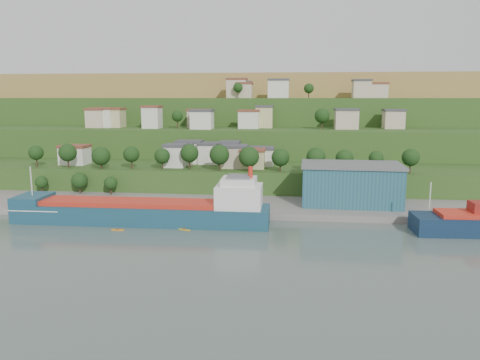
# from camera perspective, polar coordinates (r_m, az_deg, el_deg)

# --- Properties ---
(ground) EXTENTS (500.00, 500.00, 0.00)m
(ground) POSITION_cam_1_polar(r_m,az_deg,el_deg) (124.65, -5.99, -6.43)
(ground) COLOR #495954
(ground) RESTS_ON ground
(quay) EXTENTS (220.00, 26.00, 4.00)m
(quay) POSITION_cam_1_polar(r_m,az_deg,el_deg) (149.12, 3.84, -3.65)
(quay) COLOR slate
(quay) RESTS_ON ground
(pebble_beach) EXTENTS (40.00, 18.00, 2.40)m
(pebble_beach) POSITION_cam_1_polar(r_m,az_deg,el_deg) (164.33, -23.43, -3.19)
(pebble_beach) COLOR slate
(pebble_beach) RESTS_ON ground
(hillside) EXTENTS (360.00, 211.15, 96.00)m
(hillside) POSITION_cam_1_polar(r_m,az_deg,el_deg) (288.78, 1.03, 3.02)
(hillside) COLOR #284719
(hillside) RESTS_ON ground
(cargo_ship_near) EXTENTS (72.92, 11.80, 18.74)m
(cargo_ship_near) POSITION_cam_1_polar(r_m,az_deg,el_deg) (135.39, -11.02, -3.92)
(cargo_ship_near) COLOR #15444F
(cargo_ship_near) RESTS_ON ground
(warehouse) EXTENTS (31.69, 20.14, 12.80)m
(warehouse) POSITION_cam_1_polar(r_m,az_deg,el_deg) (151.44, 13.36, -0.43)
(warehouse) COLOR navy
(warehouse) RESTS_ON quay
(caravan) EXTENTS (6.14, 3.68, 2.68)m
(caravan) POSITION_cam_1_polar(r_m,az_deg,el_deg) (160.35, -22.74, -2.52)
(caravan) COLOR white
(caravan) RESTS_ON pebble_beach
(dinghy) EXTENTS (3.57, 1.42, 0.71)m
(dinghy) POSITION_cam_1_polar(r_m,az_deg,el_deg) (156.40, -18.76, -2.94)
(dinghy) COLOR silver
(dinghy) RESTS_ON pebble_beach
(kayak_orange) EXTENTS (3.51, 0.64, 0.88)m
(kayak_orange) POSITION_cam_1_polar(r_m,az_deg,el_deg) (130.47, -14.68, -5.84)
(kayak_orange) COLOR orange
(kayak_orange) RESTS_ON ground
(kayak_yellow) EXTENTS (3.43, 1.76, 0.86)m
(kayak_yellow) POSITION_cam_1_polar(r_m,az_deg,el_deg) (127.37, -6.78, -5.96)
(kayak_yellow) COLOR gold
(kayak_yellow) RESTS_ON ground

